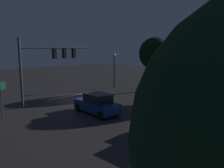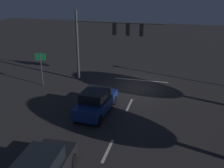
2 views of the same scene
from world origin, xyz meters
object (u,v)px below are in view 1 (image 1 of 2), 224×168
Objects in this scene: street_lamp_left_kerb at (114,64)px; route_sign at (1,92)px; car_approaching at (97,104)px; tree_left_near at (209,55)px; car_distant at (179,126)px; traffic_signal_assembly at (49,59)px; tree_left_far at (155,54)px.

street_lamp_left_kerb is 16.50m from route_sign.
street_lamp_left_kerb is at bearing -141.82° from car_approaching.
car_approaching is at bearing 148.21° from route_sign.
street_lamp_left_kerb is 12.24m from tree_left_near.
car_approaching is 1.01× the size of car_distant.
car_distant is at bearing 118.42° from route_sign.
traffic_signal_assembly reaches higher than car_approaching.
route_sign is (6.25, -3.88, 1.33)m from car_approaching.
tree_left_near is at bearing 159.43° from car_approaching.
street_lamp_left_kerb is at bearing -122.75° from car_distant.
traffic_signal_assembly is 1.13× the size of tree_left_near.
route_sign is at bearing -61.58° from car_distant.
tree_left_far reaches higher than route_sign.
traffic_signal_assembly reaches higher than route_sign.
traffic_signal_assembly is 14.22m from car_distant.
car_distant is 12.69m from tree_left_near.
route_sign is 19.80m from tree_left_near.
route_sign reaches higher than car_distant.
route_sign is at bearing 13.34° from street_lamp_left_kerb.
tree_left_far is at bearing -139.87° from car_distant.
traffic_signal_assembly is at bearing -157.13° from route_sign.
tree_left_far is (-18.34, 1.22, 2.59)m from route_sign.
traffic_signal_assembly is 13.40m from tree_left_far.
street_lamp_left_kerb is 0.68× the size of tree_left_near.
car_approaching is at bearing 38.18° from street_lamp_left_kerb.
traffic_signal_assembly is 1.75× the size of car_approaching.
street_lamp_left_kerb reaches higher than car_approaching.
tree_left_near is (-12.41, 10.51, 0.36)m from traffic_signal_assembly.
traffic_signal_assembly is 1.76× the size of car_distant.
tree_left_near reaches higher than street_lamp_left_kerb.
tree_left_far is (-12.09, -2.65, 3.92)m from car_approaching.
car_approaching is at bearing 12.38° from tree_left_far.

